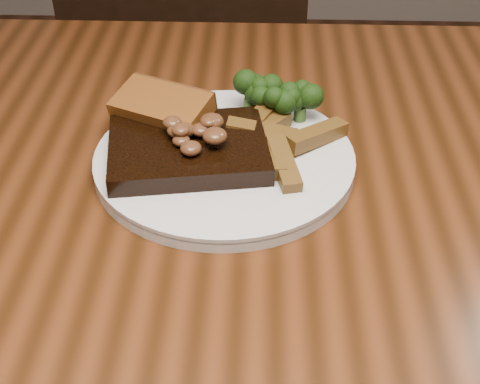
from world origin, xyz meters
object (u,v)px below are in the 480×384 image
at_px(chair_far, 192,104).
at_px(steak, 188,151).
at_px(plate, 225,161).
at_px(garlic_bread, 163,122).
at_px(dining_table, 257,279).
at_px(potato_wedges, 282,140).

xyz_separation_m(chair_far, steak, (0.07, -0.60, 0.29)).
xyz_separation_m(plate, steak, (-0.04, -0.01, 0.02)).
bearing_deg(garlic_bread, plate, -9.42).
bearing_deg(plate, steak, -168.29).
height_order(chair_far, steak, chair_far).
xyz_separation_m(dining_table, steak, (-0.07, 0.07, 0.12)).
xyz_separation_m(dining_table, potato_wedges, (0.02, 0.09, 0.12)).
relative_size(dining_table, plate, 5.86).
bearing_deg(plate, chair_far, 99.74).
bearing_deg(chair_far, steak, 94.15).
distance_m(plate, garlic_bread, 0.09).
relative_size(steak, potato_wedges, 1.64).
relative_size(chair_far, steak, 5.46).
height_order(dining_table, potato_wedges, potato_wedges).
bearing_deg(potato_wedges, garlic_bread, 166.35).
bearing_deg(garlic_bread, dining_table, -23.97).
xyz_separation_m(steak, potato_wedges, (0.10, 0.02, 0.00)).
bearing_deg(chair_far, plate, 97.70).
distance_m(steak, garlic_bread, 0.06).
xyz_separation_m(garlic_bread, potato_wedges, (0.13, -0.03, 0.00)).
relative_size(dining_table, garlic_bread, 15.58).
height_order(plate, potato_wedges, potato_wedges).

